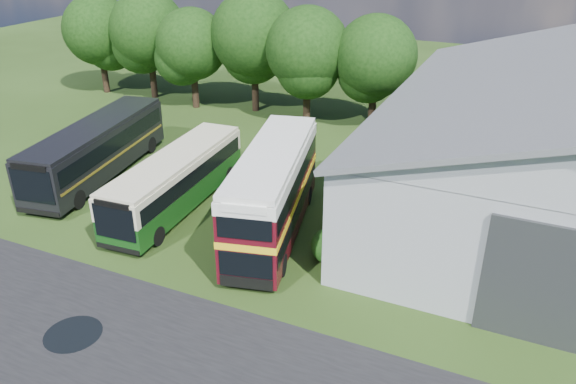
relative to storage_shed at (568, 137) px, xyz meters
The scene contains 16 objects.
ground 22.31m from the storage_shed, 133.18° to the right, with size 120.00×120.00×0.00m, color #1F3210.
asphalt_road 22.84m from the storage_shed, 122.30° to the right, with size 60.00×8.00×0.02m, color black.
puddle 25.50m from the storage_shed, 130.99° to the right, with size 2.20×2.20×0.01m, color black.
storage_shed is the anchor object (origin of this frame).
tree_far_left 38.86m from the storage_shed, 168.09° to the left, with size 6.12×6.12×8.64m.
tree_left_a 34.12m from the storage_shed, 165.53° to the left, with size 6.46×6.46×9.12m.
tree_left_b 29.01m from the storage_shed, 164.98° to the left, with size 5.78×5.78×8.16m.
tree_mid 24.71m from the storage_shed, 159.03° to the left, with size 6.80×6.80×9.60m.
tree_right_a 19.68m from the storage_shed, 156.53° to the left, with size 6.26×6.26×8.83m.
tree_right_b 15.65m from the storage_shed, 146.47° to the left, with size 5.98×5.98×8.45m.
shrub_front 14.33m from the storage_shed, 133.27° to the right, with size 1.70×1.70×1.70m, color #194714.
shrub_mid 13.02m from the storage_shed, 139.65° to the right, with size 1.60×1.60×1.60m, color #194714.
shrub_back 11.90m from the storage_shed, 147.52° to the right, with size 1.80×1.80×1.80m, color #194714.
bus_green_single 20.81m from the storage_shed, 156.04° to the right, with size 3.26×11.15×3.03m.
bus_maroon_double 15.69m from the storage_shed, 145.49° to the right, with size 5.02×10.87×4.53m.
bus_dark_single 26.72m from the storage_shed, 165.12° to the right, with size 4.77×12.37×3.33m.
Camera 1 is at (13.07, -15.02, 14.44)m, focal length 35.00 mm.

